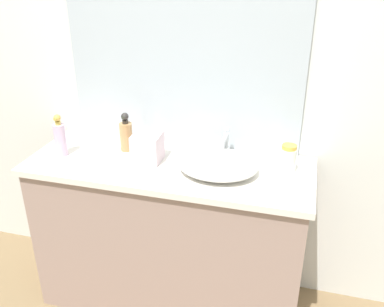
# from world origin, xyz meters

# --- Properties ---
(bathroom_wall_rear) EXTENTS (6.00, 0.06, 2.60)m
(bathroom_wall_rear) POSITION_xyz_m (0.00, 0.73, 1.30)
(bathroom_wall_rear) COLOR silver
(bathroom_wall_rear) RESTS_ON ground
(vanity_counter) EXTENTS (1.38, 0.52, 0.85)m
(vanity_counter) POSITION_xyz_m (-0.05, 0.43, 0.42)
(vanity_counter) COLOR gray
(vanity_counter) RESTS_ON ground
(wall_mirror_panel) EXTENTS (1.20, 0.01, 1.09)m
(wall_mirror_panel) POSITION_xyz_m (-0.05, 0.69, 1.39)
(wall_mirror_panel) COLOR #B2BCC6
(wall_mirror_panel) RESTS_ON vanity_counter
(sink_basin) EXTENTS (0.37, 0.31, 0.08)m
(sink_basin) POSITION_xyz_m (0.20, 0.41, 0.89)
(sink_basin) COLOR silver
(sink_basin) RESTS_ON vanity_counter
(faucet) EXTENTS (0.03, 0.13, 0.15)m
(faucet) POSITION_xyz_m (0.20, 0.58, 0.93)
(faucet) COLOR silver
(faucet) RESTS_ON vanity_counter
(soap_dispenser) EXTENTS (0.06, 0.06, 0.22)m
(soap_dispenser) POSITION_xyz_m (-0.59, 0.38, 0.94)
(soap_dispenser) COLOR silver
(soap_dispenser) RESTS_ON vanity_counter
(lotion_bottle) EXTENTS (0.07, 0.07, 0.14)m
(lotion_bottle) POSITION_xyz_m (0.51, 0.50, 0.91)
(lotion_bottle) COLOR white
(lotion_bottle) RESTS_ON vanity_counter
(perfume_bottle) EXTENTS (0.07, 0.07, 0.20)m
(perfume_bottle) POSITION_xyz_m (-0.30, 0.53, 0.93)
(perfume_bottle) COLOR tan
(perfume_bottle) RESTS_ON vanity_counter
(tissue_box) EXTENTS (0.14, 0.14, 0.18)m
(tissue_box) POSITION_xyz_m (-0.15, 0.44, 0.92)
(tissue_box) COLOR silver
(tissue_box) RESTS_ON vanity_counter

